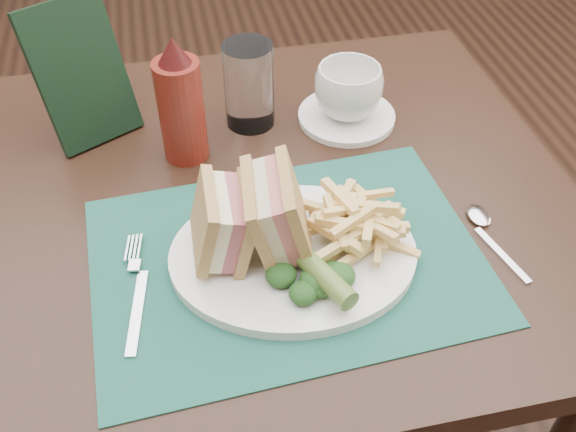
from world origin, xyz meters
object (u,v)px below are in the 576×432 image
object	(u,v)px
table_main	(254,351)
plate	(293,255)
coffee_cup	(348,91)
check_presenter	(81,74)
sandwich_half_b	(260,213)
sandwich_half_a	(204,224)
drinking_glass	(249,85)
saucer	(346,116)
placemat	(287,259)
ketchup_bottle	(180,100)

from	to	relation	value
table_main	plate	world-z (taller)	plate
coffee_cup	check_presenter	distance (m)	0.39
sandwich_half_b	sandwich_half_a	bearing A→B (deg)	-174.25
plate	drinking_glass	world-z (taller)	drinking_glass
plate	saucer	world-z (taller)	plate
saucer	coffee_cup	world-z (taller)	coffee_cup
sandwich_half_a	check_presenter	xyz separation A→B (m)	(-0.14, 0.30, 0.03)
placemat	drinking_glass	distance (m)	0.30
plate	ketchup_bottle	size ratio (longest dim) A/B	1.61
coffee_cup	table_main	bearing A→B (deg)	-142.96
drinking_glass	check_presenter	world-z (taller)	check_presenter
ketchup_bottle	sandwich_half_a	bearing A→B (deg)	-88.44
sandwich_half_a	check_presenter	bearing A→B (deg)	115.76
saucer	placemat	bearing A→B (deg)	-119.13
sandwich_half_a	coffee_cup	size ratio (longest dim) A/B	0.95
table_main	check_presenter	xyz separation A→B (m)	(-0.20, 0.19, 0.48)
plate	sandwich_half_b	size ratio (longest dim) A/B	2.74
plate	check_presenter	distance (m)	0.41
plate	drinking_glass	bearing A→B (deg)	97.24
plate	sandwich_half_a	bearing A→B (deg)	177.39
ketchup_bottle	check_presenter	distance (m)	0.16
plate	saucer	bearing A→B (deg)	68.80
plate	check_presenter	world-z (taller)	check_presenter
drinking_glass	ketchup_bottle	distance (m)	0.12
placemat	sandwich_half_b	distance (m)	0.08
coffee_cup	drinking_glass	size ratio (longest dim) A/B	0.79
plate	drinking_glass	xyz separation A→B (m)	(-0.00, 0.30, 0.06)
drinking_glass	sandwich_half_a	bearing A→B (deg)	-109.22
ketchup_bottle	check_presenter	world-z (taller)	check_presenter
saucer	check_presenter	size ratio (longest dim) A/B	0.73
table_main	drinking_glass	distance (m)	0.47
table_main	sandwich_half_b	xyz separation A→B (m)	(0.00, -0.12, 0.45)
plate	check_presenter	size ratio (longest dim) A/B	1.45
sandwich_half_b	drinking_glass	bearing A→B (deg)	89.08
table_main	sandwich_half_b	bearing A→B (deg)	-88.82
plate	saucer	distance (m)	0.31
sandwich_half_a	ketchup_bottle	distance (m)	0.22
saucer	table_main	bearing A→B (deg)	-142.96
placemat	sandwich_half_b	size ratio (longest dim) A/B	4.29
drinking_glass	ketchup_bottle	world-z (taller)	ketchup_bottle
saucer	sandwich_half_a	bearing A→B (deg)	-133.71
saucer	check_presenter	bearing A→B (deg)	172.85
placemat	ketchup_bottle	size ratio (longest dim) A/B	2.53
drinking_glass	sandwich_half_b	bearing A→B (deg)	-96.78
table_main	saucer	world-z (taller)	saucer
sandwich_half_b	saucer	world-z (taller)	sandwich_half_b
table_main	saucer	size ratio (longest dim) A/B	6.00
placemat	saucer	size ratio (longest dim) A/B	3.13
check_presenter	sandwich_half_a	bearing A→B (deg)	-93.89
sandwich_half_a	sandwich_half_b	size ratio (longest dim) A/B	0.89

